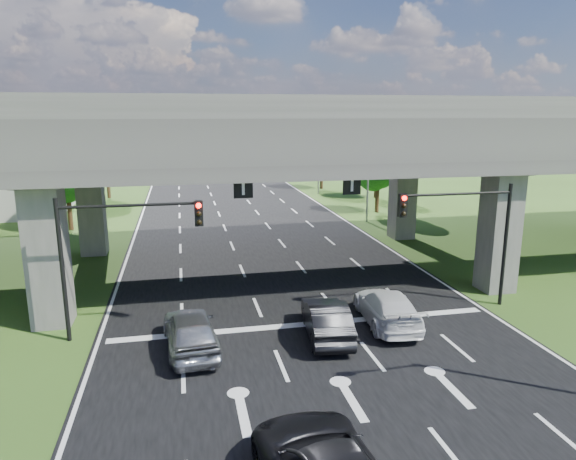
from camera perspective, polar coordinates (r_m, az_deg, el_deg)
name	(u,v)px	position (r m, az deg, el deg)	size (l,w,h in m)	color
ground	(328,361)	(20.23, 4.42, -14.34)	(160.00, 160.00, 0.00)	#2D4917
road	(278,279)	(29.21, -1.09, -5.51)	(18.00, 120.00, 0.03)	black
overpass	(271,136)	(29.71, -1.89, 10.34)	(80.00, 15.00, 10.00)	#3A3735
signal_right	(467,224)	(25.35, 19.24, 0.67)	(5.76, 0.54, 6.00)	black
signal_left	(117,241)	(21.93, -18.51, -1.11)	(5.76, 0.54, 6.00)	black
streetlight_far	(364,154)	(44.10, 8.49, 8.35)	(3.38, 0.25, 10.00)	gray
streetlight_beyond	(315,143)	(59.33, 3.07, 9.61)	(3.38, 0.25, 10.00)	gray
tree_left_near	(66,170)	(44.33, -23.40, 6.12)	(4.50, 4.50, 7.80)	black
tree_left_mid	(50,169)	(52.81, -24.89, 6.21)	(3.91, 3.90, 6.76)	black
tree_left_far	(106,151)	(59.88, -19.55, 8.25)	(4.80, 4.80, 8.32)	black
tree_right_near	(379,165)	(48.99, 10.07, 7.15)	(4.20, 4.20, 7.28)	black
tree_right_mid	(377,160)	(57.53, 9.88, 7.66)	(3.91, 3.90, 6.76)	black
tree_right_far	(322,150)	(63.76, 3.84, 8.90)	(4.50, 4.50, 7.80)	black
car_silver	(191,330)	(20.99, -10.76, -10.90)	(1.95, 4.85, 1.65)	gray
car_dark	(326,319)	(21.87, 4.29, -9.85)	(1.63, 4.68, 1.54)	black
car_white	(387,307)	(23.52, 10.95, -8.44)	(2.10, 5.16, 1.50)	silver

